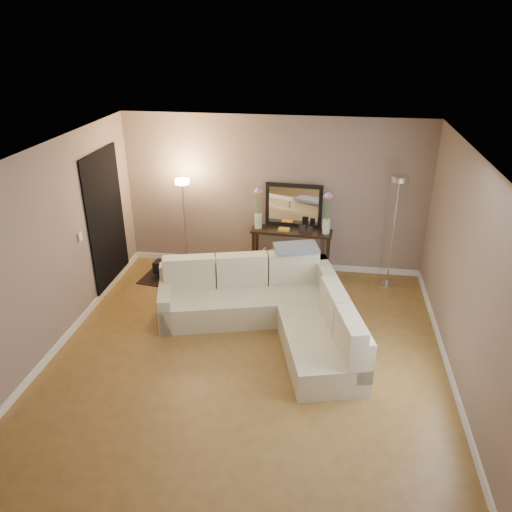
# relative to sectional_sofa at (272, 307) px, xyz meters

# --- Properties ---
(floor) EXTENTS (5.00, 5.50, 0.01)m
(floor) POSITION_rel_sectional_sofa_xyz_m (-0.23, -0.82, -0.33)
(floor) COLOR olive
(floor) RESTS_ON ground
(ceiling) EXTENTS (5.00, 5.50, 0.01)m
(ceiling) POSITION_rel_sectional_sofa_xyz_m (-0.23, -0.82, 2.28)
(ceiling) COLOR white
(ceiling) RESTS_ON ground
(wall_back) EXTENTS (5.00, 0.02, 2.60)m
(wall_back) POSITION_rel_sectional_sofa_xyz_m (-0.23, 1.94, 0.98)
(wall_back) COLOR gray
(wall_back) RESTS_ON ground
(wall_front) EXTENTS (5.00, 0.02, 2.60)m
(wall_front) POSITION_rel_sectional_sofa_xyz_m (-0.23, -3.58, 0.98)
(wall_front) COLOR gray
(wall_front) RESTS_ON ground
(wall_left) EXTENTS (0.02, 5.50, 2.60)m
(wall_left) POSITION_rel_sectional_sofa_xyz_m (-2.74, -0.82, 0.98)
(wall_left) COLOR gray
(wall_left) RESTS_ON ground
(wall_right) EXTENTS (0.02, 5.50, 2.60)m
(wall_right) POSITION_rel_sectional_sofa_xyz_m (2.28, -0.82, 0.98)
(wall_right) COLOR gray
(wall_right) RESTS_ON ground
(baseboard_back) EXTENTS (5.00, 0.03, 0.10)m
(baseboard_back) POSITION_rel_sectional_sofa_xyz_m (-0.23, 1.91, -0.27)
(baseboard_back) COLOR white
(baseboard_back) RESTS_ON ground
(baseboard_left) EXTENTS (0.03, 5.50, 0.10)m
(baseboard_left) POSITION_rel_sectional_sofa_xyz_m (-2.71, -0.82, -0.27)
(baseboard_left) COLOR white
(baseboard_left) RESTS_ON ground
(baseboard_right) EXTENTS (0.03, 5.50, 0.10)m
(baseboard_right) POSITION_rel_sectional_sofa_xyz_m (2.26, -0.82, -0.27)
(baseboard_right) COLOR white
(baseboard_right) RESTS_ON ground
(doorway) EXTENTS (0.02, 1.20, 2.20)m
(doorway) POSITION_rel_sectional_sofa_xyz_m (-2.71, 0.88, 0.78)
(doorway) COLOR black
(doorway) RESTS_ON ground
(switch_plate) EXTENTS (0.02, 0.08, 0.12)m
(switch_plate) POSITION_rel_sectional_sofa_xyz_m (-2.71, 0.03, 0.88)
(switch_plate) COLOR white
(switch_plate) RESTS_ON ground
(sectional_sofa) EXTENTS (3.01, 2.51, 0.87)m
(sectional_sofa) POSITION_rel_sectional_sofa_xyz_m (0.00, 0.00, 0.00)
(sectional_sofa) COLOR beige
(sectional_sofa) RESTS_ON floor
(throw_blanket) EXTENTS (0.71, 0.54, 0.08)m
(throw_blanket) POSITION_rel_sectional_sofa_xyz_m (0.26, 0.70, 0.60)
(throw_blanket) COLOR gray
(throw_blanket) RESTS_ON sectional_sofa
(console_table) EXTENTS (1.33, 0.43, 0.81)m
(console_table) POSITION_rel_sectional_sofa_xyz_m (0.03, 1.65, 0.13)
(console_table) COLOR black
(console_table) RESTS_ON floor
(leaning_mirror) EXTENTS (0.93, 0.10, 0.73)m
(leaning_mirror) POSITION_rel_sectional_sofa_xyz_m (0.12, 1.81, 0.86)
(leaning_mirror) COLOR black
(leaning_mirror) RESTS_ON console_table
(table_decor) EXTENTS (0.56, 0.13, 0.13)m
(table_decor) POSITION_rel_sectional_sofa_xyz_m (0.10, 1.61, 0.52)
(table_decor) COLOR orange
(table_decor) RESTS_ON console_table
(flower_vase_left) EXTENTS (0.15, 0.13, 0.69)m
(flower_vase_left) POSITION_rel_sectional_sofa_xyz_m (-0.45, 1.68, 0.78)
(flower_vase_left) COLOR silver
(flower_vase_left) RESTS_ON console_table
(flower_vase_right) EXTENTS (0.15, 0.13, 0.69)m
(flower_vase_right) POSITION_rel_sectional_sofa_xyz_m (0.66, 1.61, 0.78)
(flower_vase_right) COLOR silver
(flower_vase_right) RESTS_ON console_table
(floor_lamp_lit) EXTENTS (0.26, 0.26, 1.62)m
(floor_lamp_lit) POSITION_rel_sectional_sofa_xyz_m (-1.66, 1.54, 0.82)
(floor_lamp_lit) COLOR silver
(floor_lamp_lit) RESTS_ON floor
(floor_lamp_unlit) EXTENTS (0.33, 0.33, 1.83)m
(floor_lamp_unlit) POSITION_rel_sectional_sofa_xyz_m (1.70, 1.51, 0.97)
(floor_lamp_unlit) COLOR silver
(floor_lamp_unlit) RESTS_ON floor
(charcoal_rug) EXTENTS (1.16, 0.93, 0.01)m
(charcoal_rug) POSITION_rel_sectional_sofa_xyz_m (-1.79, 1.24, -0.32)
(charcoal_rug) COLOR black
(charcoal_rug) RESTS_ON floor
(black_bag) EXTENTS (0.33, 0.25, 0.19)m
(black_bag) POSITION_rel_sectional_sofa_xyz_m (-1.96, 1.17, -0.10)
(black_bag) COLOR black
(black_bag) RESTS_ON charcoal_rug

